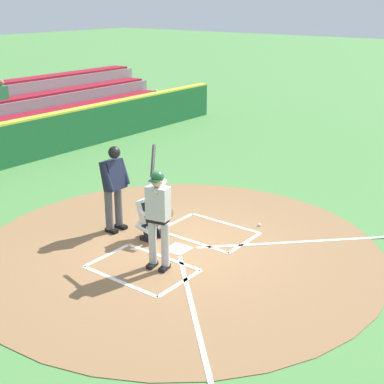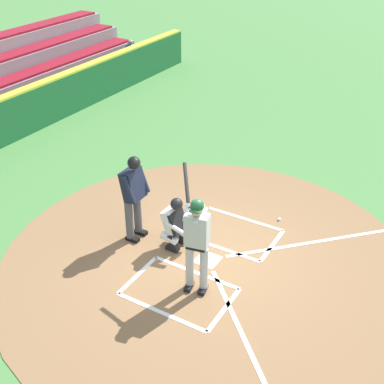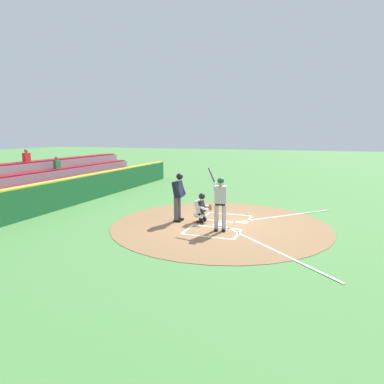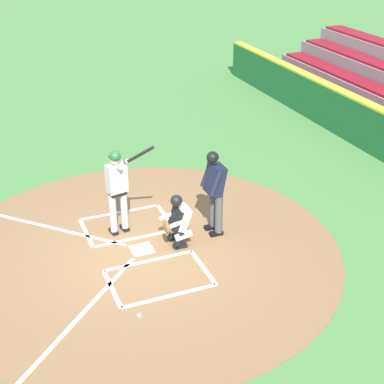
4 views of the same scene
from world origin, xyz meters
The scene contains 7 objects.
ground_plane centered at (0.00, 0.00, 0.00)m, with size 120.00×120.00×0.00m, color #4C8442.
dirt_circle centered at (0.00, 0.00, 0.01)m, with size 8.00×8.00×0.01m, color olive.
home_plate_and_chalk centered at (0.00, 0.88, 0.01)m, with size 7.93×4.91×0.01m.
batter centered at (0.81, 0.21, 1.10)m, with size 0.85×0.86×2.13m.
catcher centered at (-0.08, -0.75, 0.59)m, with size 0.59×0.61×1.13m.
plate_umpire centered at (0.08, -1.63, 1.08)m, with size 0.58×0.41×1.86m.
baseball centered at (-1.98, 0.67, 0.04)m, with size 0.07×0.07×0.07m, color white.
Camera 4 is at (-9.42, 2.72, 6.31)m, focal length 53.57 mm.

